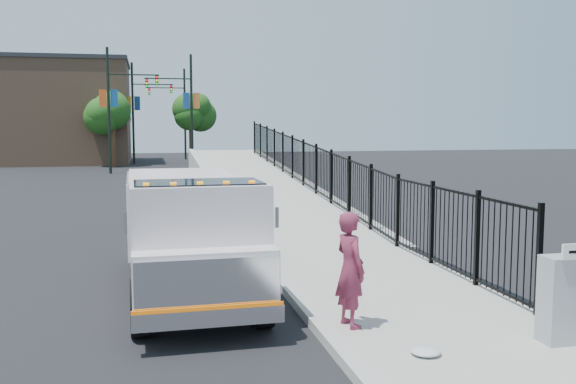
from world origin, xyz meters
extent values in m
plane|color=black|center=(0.00, 0.00, 0.00)|extent=(120.00, 120.00, 0.00)
cube|color=#9E998E|center=(1.93, -2.00, 0.06)|extent=(3.55, 12.00, 0.12)
cube|color=#ADAAA3|center=(0.00, -2.00, 0.08)|extent=(0.30, 12.00, 0.16)
cube|color=#9E998E|center=(2.12, 16.00, 0.00)|extent=(3.95, 24.06, 3.19)
cube|color=black|center=(3.55, 12.00, 0.90)|extent=(0.10, 28.00, 1.80)
cube|color=black|center=(-1.87, 1.41, 0.50)|extent=(1.04, 6.14, 0.20)
cube|color=silver|center=(-1.83, -0.66, 1.40)|extent=(2.16, 2.03, 1.80)
cube|color=silver|center=(-1.80, -1.78, 0.95)|extent=(2.13, 0.68, 0.90)
cube|color=silver|center=(-1.79, -2.12, 0.95)|extent=(2.07, 0.12, 0.77)
cube|color=silver|center=(-1.79, -2.19, 0.50)|extent=(2.16, 0.21, 0.25)
cube|color=orange|center=(-1.79, -2.19, 0.63)|extent=(2.16, 0.09, 0.05)
cube|color=black|center=(-1.82, -0.88, 1.94)|extent=(2.01, 1.22, 0.77)
cube|color=silver|center=(-1.90, 2.58, 1.40)|extent=(2.25, 3.83, 1.53)
cube|color=silver|center=(-2.93, -1.58, 1.80)|extent=(0.06, 0.06, 0.32)
cube|color=silver|center=(-0.68, -1.53, 1.80)|extent=(0.06, 0.06, 0.32)
cube|color=orange|center=(-2.62, -1.22, 2.31)|extent=(0.09, 0.07, 0.05)
cube|color=orange|center=(-2.22, -1.21, 2.31)|extent=(0.09, 0.07, 0.05)
cube|color=orange|center=(-1.81, -1.20, 2.31)|extent=(0.09, 0.07, 0.05)
cube|color=orange|center=(-1.41, -1.19, 2.31)|extent=(0.09, 0.07, 0.05)
cube|color=orange|center=(-1.00, -1.18, 2.31)|extent=(0.09, 0.07, 0.05)
cylinder|color=black|center=(-2.76, -1.31, 0.45)|extent=(0.31, 0.91, 0.90)
cylinder|color=black|center=(-0.87, -1.27, 0.45)|extent=(0.31, 0.91, 0.90)
cylinder|color=black|center=(-2.86, 3.10, 0.45)|extent=(0.31, 0.91, 0.90)
cylinder|color=black|center=(-0.97, 3.14, 0.45)|extent=(0.31, 0.91, 0.90)
cylinder|color=black|center=(-2.88, 4.09, 0.45)|extent=(0.31, 0.91, 0.90)
cylinder|color=black|center=(-0.99, 4.13, 0.45)|extent=(0.31, 0.91, 0.90)
imported|color=maroon|center=(0.40, -1.87, 1.01)|extent=(0.55, 0.72, 1.78)
cube|color=gray|center=(3.10, -3.22, 0.75)|extent=(0.55, 0.40, 1.25)
cube|color=white|center=(3.10, -3.44, 1.48)|extent=(0.35, 0.04, 0.22)
ellipsoid|color=silver|center=(1.02, -3.28, 0.17)|extent=(0.42, 0.42, 0.10)
cylinder|color=black|center=(-4.91, 31.52, 4.00)|extent=(0.18, 0.18, 8.00)
cube|color=black|center=(-3.31, 31.52, 6.30)|extent=(3.20, 0.08, 0.08)
cube|color=black|center=(-1.87, 31.52, 5.95)|extent=(0.18, 0.22, 0.60)
cube|color=#134F8F|center=(-4.56, 31.52, 4.80)|extent=(0.45, 0.04, 1.10)
cube|color=#D9501C|center=(-5.26, 31.52, 4.80)|extent=(0.45, 0.04, 1.10)
cylinder|color=black|center=(0.53, 34.70, 4.00)|extent=(0.18, 0.18, 8.00)
cube|color=black|center=(-1.07, 34.70, 6.30)|extent=(3.20, 0.08, 0.08)
cube|color=black|center=(-2.51, 34.70, 5.95)|extent=(0.18, 0.22, 0.60)
cube|color=orange|center=(0.88, 34.70, 4.80)|extent=(0.45, 0.04, 1.10)
cube|color=#1C4A90|center=(0.18, 34.70, 4.80)|extent=(0.45, 0.04, 1.10)
cylinder|color=black|center=(-3.62, 41.80, 4.00)|extent=(0.18, 0.18, 8.00)
cube|color=black|center=(-2.02, 41.80, 6.30)|extent=(3.20, 0.08, 0.08)
cube|color=black|center=(-0.58, 41.80, 5.95)|extent=(0.18, 0.22, 0.60)
cube|color=navy|center=(-3.27, 41.80, 4.80)|extent=(0.45, 0.04, 1.10)
cube|color=gold|center=(-3.97, 41.80, 4.80)|extent=(0.45, 0.04, 1.10)
cylinder|color=black|center=(0.76, 46.75, 4.00)|extent=(0.18, 0.18, 8.00)
cube|color=black|center=(-0.84, 46.75, 6.30)|extent=(3.20, 0.08, 0.08)
cube|color=black|center=(-2.28, 46.75, 5.95)|extent=(0.18, 0.22, 0.60)
cube|color=orange|center=(1.11, 46.75, 4.80)|extent=(0.45, 0.04, 1.10)
cube|color=#104A8C|center=(0.41, 46.75, 4.80)|extent=(0.45, 0.04, 1.10)
cylinder|color=#382314|center=(-5.01, 37.93, 1.60)|extent=(0.36, 0.36, 3.20)
sphere|color=#194714|center=(-5.01, 37.93, 4.00)|extent=(2.92, 2.92, 2.92)
cylinder|color=#382314|center=(0.88, 40.72, 1.60)|extent=(0.36, 0.36, 3.20)
sphere|color=#194714|center=(0.88, 40.72, 4.00)|extent=(2.39, 2.39, 2.39)
cylinder|color=#382314|center=(-5.43, 48.37, 1.60)|extent=(0.36, 0.36, 3.20)
sphere|color=#194714|center=(-5.43, 48.37, 4.00)|extent=(2.71, 2.71, 2.71)
cube|color=#8C664C|center=(-9.00, 44.00, 4.00)|extent=(10.00, 10.00, 8.00)
camera|label=1|loc=(-2.60, -11.06, 3.24)|focal=40.00mm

